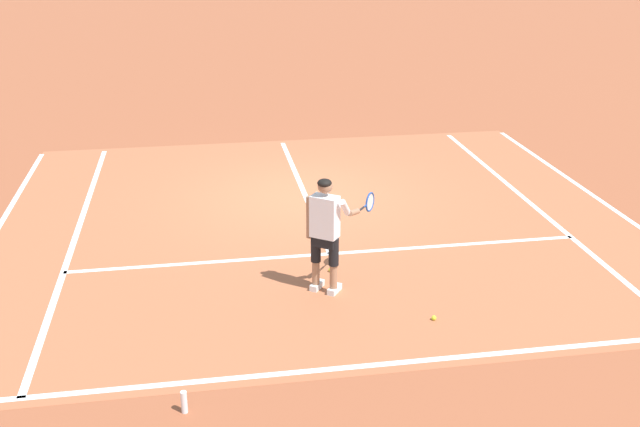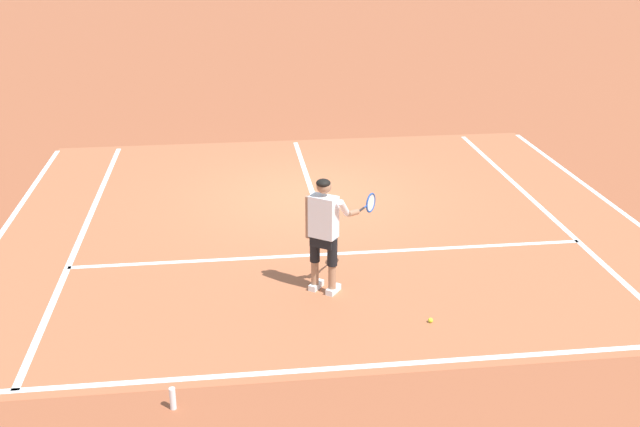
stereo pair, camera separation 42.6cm
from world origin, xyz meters
TOP-DOWN VIEW (x-y plane):
  - ground_plane at (0.00, 0.00)m, footprint 80.00×80.00m
  - court_inner_surface at (0.00, -1.12)m, footprint 10.98×10.05m
  - line_baseline at (0.00, -5.95)m, footprint 10.98×0.10m
  - line_service at (0.00, -2.70)m, footprint 8.23×0.10m
  - line_centre_service at (0.00, 0.50)m, footprint 0.10×6.40m
  - line_singles_left at (-4.12, -1.12)m, footprint 0.10×9.65m
  - line_singles_right at (4.12, -1.12)m, footprint 0.10×9.65m
  - line_doubles_left at (-5.49, -1.12)m, footprint 0.10×9.65m
  - line_doubles_right at (5.49, -1.12)m, footprint 0.10×9.65m
  - tennis_player at (-0.29, -3.94)m, footprint 1.10×0.85m
  - tennis_ball_near_feet at (-0.11, -3.34)m, footprint 0.07×0.07m
  - tennis_ball_by_baseline at (0.99, -5.01)m, footprint 0.07×0.07m
  - water_bottle at (-2.30, -6.50)m, footprint 0.07×0.07m

SIDE VIEW (x-z plane):
  - ground_plane at x=0.00m, z-range 0.00..0.00m
  - court_inner_surface at x=0.00m, z-range 0.00..0.00m
  - line_baseline at x=0.00m, z-range 0.00..0.01m
  - line_service at x=0.00m, z-range 0.00..0.01m
  - line_centre_service at x=0.00m, z-range 0.00..0.01m
  - line_singles_left at x=-4.12m, z-range 0.00..0.01m
  - line_singles_right at x=4.12m, z-range 0.00..0.01m
  - line_doubles_left at x=-5.49m, z-range 0.00..0.01m
  - line_doubles_right at x=5.49m, z-range 0.00..0.01m
  - tennis_ball_near_feet at x=-0.11m, z-range 0.00..0.07m
  - tennis_ball_by_baseline at x=0.99m, z-range 0.00..0.07m
  - water_bottle at x=-2.30m, z-range 0.00..0.26m
  - tennis_player at x=-0.29m, z-range 0.13..1.85m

